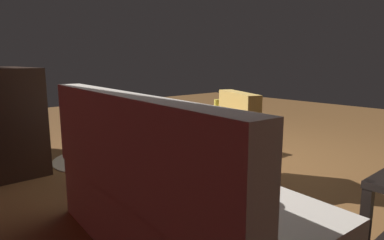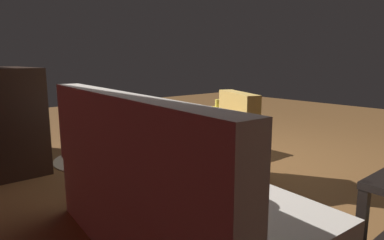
{
  "view_description": "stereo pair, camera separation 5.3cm",
  "coord_description": "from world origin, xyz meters",
  "px_view_note": "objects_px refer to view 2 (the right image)",
  "views": [
    {
      "loc": [
        -2.59,
        2.78,
        1.18
      ],
      "look_at": [
        0.01,
        0.48,
        0.55
      ],
      "focal_mm": 31.19,
      "sensor_mm": 36.0,
      "label": 1
    },
    {
      "loc": [
        -2.63,
        2.74,
        1.18
      ],
      "look_at": [
        0.01,
        0.48,
        0.55
      ],
      "focal_mm": 31.19,
      "sensor_mm": 36.0,
      "label": 2
    }
  ],
  "objects_px": {
    "book_stack_hamper": "(218,111)",
    "yellow_mug": "(218,103)",
    "armchair": "(216,145)",
    "laptop": "(129,130)",
    "tv_remote": "(216,112)",
    "pet_bowl_steel": "(145,126)",
    "television": "(4,109)",
    "couch": "(168,201)",
    "pet_bowl_teal": "(133,123)",
    "ottoman": "(187,123)",
    "wicker_hamper": "(217,132)",
    "tv_cabinet": "(7,115)",
    "laptop_desk": "(133,140)"
  },
  "relations": [
    {
      "from": "book_stack_hamper",
      "to": "yellow_mug",
      "type": "bearing_deg",
      "value": -52.44
    },
    {
      "from": "book_stack_hamper",
      "to": "pet_bowl_teal",
      "type": "height_order",
      "value": "book_stack_hamper"
    },
    {
      "from": "tv_cabinet",
      "to": "ottoman",
      "type": "relative_size",
      "value": 2.75
    },
    {
      "from": "ottoman",
      "to": "armchair",
      "type": "bearing_deg",
      "value": 151.65
    },
    {
      "from": "ottoman",
      "to": "couch",
      "type": "bearing_deg",
      "value": 137.75
    },
    {
      "from": "wicker_hamper",
      "to": "book_stack_hamper",
      "type": "xyz_separation_m",
      "value": [
        -0.0,
        -0.0,
        0.28
      ]
    },
    {
      "from": "book_stack_hamper",
      "to": "television",
      "type": "bearing_deg",
      "value": 66.14
    },
    {
      "from": "armchair",
      "to": "laptop_desk",
      "type": "distance_m",
      "value": 0.8
    },
    {
      "from": "armchair",
      "to": "book_stack_hamper",
      "type": "bearing_deg",
      "value": -45.54
    },
    {
      "from": "television",
      "to": "yellow_mug",
      "type": "distance_m",
      "value": 2.49
    },
    {
      "from": "yellow_mug",
      "to": "pet_bowl_steel",
      "type": "relative_size",
      "value": 0.5
    },
    {
      "from": "tv_remote",
      "to": "pet_bowl_steel",
      "type": "xyz_separation_m",
      "value": [
        1.78,
        -0.01,
        -0.47
      ]
    },
    {
      "from": "laptop",
      "to": "book_stack_hamper",
      "type": "relative_size",
      "value": 1.26
    },
    {
      "from": "tv_remote",
      "to": "ottoman",
      "type": "distance_m",
      "value": 0.47
    },
    {
      "from": "yellow_mug",
      "to": "wicker_hamper",
      "type": "bearing_deg",
      "value": 124.27
    },
    {
      "from": "ottoman",
      "to": "pet_bowl_teal",
      "type": "relative_size",
      "value": 2.0
    },
    {
      "from": "laptop",
      "to": "tv_remote",
      "type": "xyz_separation_m",
      "value": [
        0.4,
        -1.56,
        -0.04
      ]
    },
    {
      "from": "television",
      "to": "laptop",
      "type": "bearing_deg",
      "value": -149.12
    },
    {
      "from": "wicker_hamper",
      "to": "yellow_mug",
      "type": "xyz_separation_m",
      "value": [
        0.03,
        -0.04,
        0.38
      ]
    },
    {
      "from": "tv_remote",
      "to": "pet_bowl_steel",
      "type": "height_order",
      "value": "tv_remote"
    },
    {
      "from": "armchair",
      "to": "laptop",
      "type": "height_order",
      "value": "armchair"
    },
    {
      "from": "wicker_hamper",
      "to": "television",
      "type": "bearing_deg",
      "value": 66.17
    },
    {
      "from": "couch",
      "to": "pet_bowl_teal",
      "type": "height_order",
      "value": "couch"
    },
    {
      "from": "book_stack_hamper",
      "to": "laptop",
      "type": "bearing_deg",
      "value": 101.3
    },
    {
      "from": "pet_bowl_teal",
      "to": "tv_remote",
      "type": "bearing_deg",
      "value": -179.9
    },
    {
      "from": "book_stack_hamper",
      "to": "armchair",
      "type": "bearing_deg",
      "value": 134.46
    },
    {
      "from": "laptop",
      "to": "pet_bowl_steel",
      "type": "xyz_separation_m",
      "value": [
        2.18,
        -1.58,
        -0.5
      ]
    },
    {
      "from": "book_stack_hamper",
      "to": "pet_bowl_teal",
      "type": "distance_m",
      "value": 2.32
    },
    {
      "from": "couch",
      "to": "ottoman",
      "type": "xyz_separation_m",
      "value": [
        1.95,
        -1.77,
        -0.02
      ]
    },
    {
      "from": "laptop",
      "to": "tv_cabinet",
      "type": "bearing_deg",
      "value": 30.15
    },
    {
      "from": "armchair",
      "to": "ottoman",
      "type": "xyz_separation_m",
      "value": [
        1.28,
        -0.69,
        -0.05
      ]
    },
    {
      "from": "laptop_desk",
      "to": "yellow_mug",
      "type": "height_order",
      "value": "yellow_mug"
    },
    {
      "from": "couch",
      "to": "wicker_hamper",
      "type": "bearing_deg",
      "value": -52.18
    },
    {
      "from": "laptop_desk",
      "to": "laptop",
      "type": "height_order",
      "value": "laptop"
    },
    {
      "from": "armchair",
      "to": "television",
      "type": "relative_size",
      "value": 1.39
    },
    {
      "from": "tv_cabinet",
      "to": "wicker_hamper",
      "type": "xyz_separation_m",
      "value": [
        -1.0,
        -2.24,
        -0.35
      ]
    },
    {
      "from": "armchair",
      "to": "pet_bowl_teal",
      "type": "xyz_separation_m",
      "value": [
        3.06,
        -0.89,
        -0.34
      ]
    },
    {
      "from": "armchair",
      "to": "wicker_hamper",
      "type": "relative_size",
      "value": 1.85
    },
    {
      "from": "television",
      "to": "pet_bowl_teal",
      "type": "height_order",
      "value": "television"
    },
    {
      "from": "tv_remote",
      "to": "wicker_hamper",
      "type": "bearing_deg",
      "value": 125.8
    },
    {
      "from": "laptop_desk",
      "to": "television",
      "type": "xyz_separation_m",
      "value": [
        1.3,
        0.82,
        0.24
      ]
    },
    {
      "from": "television",
      "to": "book_stack_hamper",
      "type": "relative_size",
      "value": 2.2
    },
    {
      "from": "couch",
      "to": "laptop",
      "type": "height_order",
      "value": "couch"
    },
    {
      "from": "tv_remote",
      "to": "couch",
      "type": "bearing_deg",
      "value": 112.97
    },
    {
      "from": "yellow_mug",
      "to": "tv_remote",
      "type": "bearing_deg",
      "value": -29.72
    },
    {
      "from": "laptop",
      "to": "television",
      "type": "distance_m",
      "value": 1.52
    },
    {
      "from": "yellow_mug",
      "to": "ottoman",
      "type": "xyz_separation_m",
      "value": [
        0.46,
        0.16,
        -0.31
      ]
    },
    {
      "from": "book_stack_hamper",
      "to": "tv_remote",
      "type": "bearing_deg",
      "value": -37.53
    },
    {
      "from": "television",
      "to": "yellow_mug",
      "type": "height_order",
      "value": "television"
    },
    {
      "from": "laptop_desk",
      "to": "tv_remote",
      "type": "bearing_deg",
      "value": -75.02
    }
  ]
}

